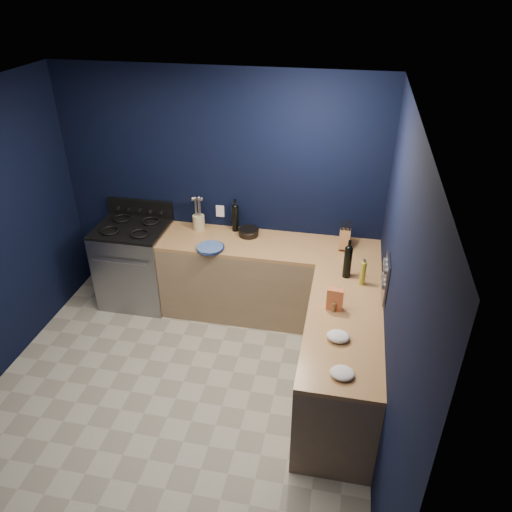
% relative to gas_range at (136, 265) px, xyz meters
% --- Properties ---
extents(floor, '(3.50, 3.50, 0.02)m').
position_rel_gas_range_xyz_m(floor, '(0.93, -1.42, -0.47)').
color(floor, '#A9A593').
rests_on(floor, ground).
extents(ceiling, '(3.50, 3.50, 0.02)m').
position_rel_gas_range_xyz_m(ceiling, '(0.93, -1.42, 2.15)').
color(ceiling, silver).
rests_on(ceiling, ground).
extents(wall_back, '(3.50, 0.02, 2.60)m').
position_rel_gas_range_xyz_m(wall_back, '(0.93, 0.34, 0.84)').
color(wall_back, black).
rests_on(wall_back, ground).
extents(wall_right, '(0.02, 3.50, 2.60)m').
position_rel_gas_range_xyz_m(wall_right, '(2.69, -1.42, 0.84)').
color(wall_right, black).
rests_on(wall_right, ground).
extents(wall_front, '(3.50, 0.02, 2.60)m').
position_rel_gas_range_xyz_m(wall_front, '(0.93, -3.18, 0.84)').
color(wall_front, black).
rests_on(wall_front, ground).
extents(cab_back, '(2.30, 0.63, 0.86)m').
position_rel_gas_range_xyz_m(cab_back, '(1.53, 0.02, -0.03)').
color(cab_back, '#917453').
rests_on(cab_back, floor).
extents(top_back, '(2.30, 0.63, 0.04)m').
position_rel_gas_range_xyz_m(top_back, '(1.53, 0.02, 0.42)').
color(top_back, brown).
rests_on(top_back, cab_back).
extents(cab_right, '(0.63, 1.67, 0.86)m').
position_rel_gas_range_xyz_m(cab_right, '(2.37, -1.13, -0.03)').
color(cab_right, '#917453').
rests_on(cab_right, floor).
extents(top_right, '(0.63, 1.67, 0.04)m').
position_rel_gas_range_xyz_m(top_right, '(2.37, -1.13, 0.42)').
color(top_right, brown).
rests_on(top_right, cab_right).
extents(gas_range, '(0.76, 0.66, 0.92)m').
position_rel_gas_range_xyz_m(gas_range, '(0.00, 0.00, 0.00)').
color(gas_range, gray).
rests_on(gas_range, floor).
extents(oven_door, '(0.59, 0.02, 0.42)m').
position_rel_gas_range_xyz_m(oven_door, '(0.00, -0.32, -0.01)').
color(oven_door, black).
rests_on(oven_door, gas_range).
extents(cooktop, '(0.76, 0.66, 0.03)m').
position_rel_gas_range_xyz_m(cooktop, '(0.00, 0.00, 0.48)').
color(cooktop, black).
rests_on(cooktop, gas_range).
extents(backguard, '(0.76, 0.06, 0.20)m').
position_rel_gas_range_xyz_m(backguard, '(0.00, 0.30, 0.58)').
color(backguard, black).
rests_on(backguard, gas_range).
extents(spice_panel, '(0.02, 0.28, 0.38)m').
position_rel_gas_range_xyz_m(spice_panel, '(2.67, -0.87, 0.72)').
color(spice_panel, gray).
rests_on(spice_panel, wall_right).
extents(wall_outlet, '(0.09, 0.02, 0.13)m').
position_rel_gas_range_xyz_m(wall_outlet, '(0.93, 0.32, 0.62)').
color(wall_outlet, white).
rests_on(wall_outlet, wall_back).
extents(plate_stack, '(0.35, 0.35, 0.03)m').
position_rel_gas_range_xyz_m(plate_stack, '(0.96, -0.22, 0.46)').
color(plate_stack, '#3C5490').
rests_on(plate_stack, top_back).
extents(ramekin, '(0.09, 0.09, 0.03)m').
position_rel_gas_range_xyz_m(ramekin, '(0.69, 0.22, 0.46)').
color(ramekin, white).
rests_on(ramekin, top_back).
extents(utensil_crock, '(0.17, 0.17, 0.16)m').
position_rel_gas_range_xyz_m(utensil_crock, '(0.72, 0.20, 0.52)').
color(utensil_crock, beige).
rests_on(utensil_crock, top_back).
extents(wine_bottle_back, '(0.08, 0.08, 0.29)m').
position_rel_gas_range_xyz_m(wine_bottle_back, '(1.12, 0.24, 0.59)').
color(wine_bottle_back, black).
rests_on(wine_bottle_back, top_back).
extents(lemon_basket, '(0.28, 0.28, 0.08)m').
position_rel_gas_range_xyz_m(lemon_basket, '(1.28, 0.16, 0.48)').
color(lemon_basket, black).
rests_on(lemon_basket, top_back).
extents(knife_block, '(0.11, 0.23, 0.24)m').
position_rel_gas_range_xyz_m(knife_block, '(2.30, 0.10, 0.54)').
color(knife_block, brown).
rests_on(knife_block, top_back).
extents(wine_bottle_right, '(0.09, 0.09, 0.30)m').
position_rel_gas_range_xyz_m(wine_bottle_right, '(2.35, -0.46, 0.59)').
color(wine_bottle_right, black).
rests_on(wine_bottle_right, top_right).
extents(oil_bottle, '(0.06, 0.06, 0.23)m').
position_rel_gas_range_xyz_m(oil_bottle, '(2.49, -0.56, 0.56)').
color(oil_bottle, '#A7A92B').
rests_on(oil_bottle, top_right).
extents(spice_jar_near, '(0.04, 0.04, 0.09)m').
position_rel_gas_range_xyz_m(spice_jar_near, '(2.29, -0.79, 0.48)').
color(spice_jar_near, olive).
rests_on(spice_jar_near, top_right).
extents(spice_jar_far, '(0.05, 0.05, 0.08)m').
position_rel_gas_range_xyz_m(spice_jar_far, '(2.26, -1.02, 0.48)').
color(spice_jar_far, olive).
rests_on(spice_jar_far, top_right).
extents(crouton_bag, '(0.14, 0.08, 0.20)m').
position_rel_gas_range_xyz_m(crouton_bag, '(2.27, -0.98, 0.54)').
color(crouton_bag, '#C32545').
rests_on(crouton_bag, top_right).
extents(towel_front, '(0.19, 0.16, 0.06)m').
position_rel_gas_range_xyz_m(towel_front, '(2.32, -1.38, 0.47)').
color(towel_front, white).
rests_on(towel_front, top_right).
extents(towel_end, '(0.21, 0.20, 0.05)m').
position_rel_gas_range_xyz_m(towel_end, '(2.37, -1.77, 0.47)').
color(towel_end, white).
rests_on(towel_end, top_right).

